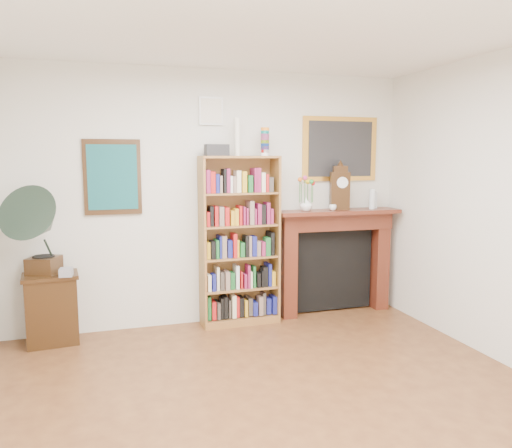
{
  "coord_description": "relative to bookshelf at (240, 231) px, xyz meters",
  "views": [
    {
      "loc": [
        -1.17,
        -2.91,
        1.87
      ],
      "look_at": [
        0.24,
        1.6,
        1.22
      ],
      "focal_mm": 35.0,
      "sensor_mm": 36.0,
      "label": 1
    }
  ],
  "objects": [
    {
      "name": "room",
      "position": [
        -0.27,
        -2.33,
        0.35
      ],
      "size": [
        4.51,
        5.01,
        2.81
      ],
      "color": "#512C18",
      "rests_on": "ground"
    },
    {
      "name": "teal_poster",
      "position": [
        -1.32,
        0.15,
        0.61
      ],
      "size": [
        0.58,
        0.04,
        0.78
      ],
      "color": "black",
      "rests_on": "back_wall"
    },
    {
      "name": "small_picture",
      "position": [
        -0.27,
        0.15,
        1.31
      ],
      "size": [
        0.26,
        0.04,
        0.3
      ],
      "color": "white",
      "rests_on": "back_wall"
    },
    {
      "name": "gilt_painting",
      "position": [
        1.28,
        0.15,
        0.91
      ],
      "size": [
        0.95,
        0.04,
        0.75
      ],
      "color": "gold",
      "rests_on": "back_wall"
    },
    {
      "name": "bookshelf",
      "position": [
        0.0,
        0.0,
        0.0
      ],
      "size": [
        0.87,
        0.32,
        2.15
      ],
      "rotation": [
        0.0,
        0.0,
        0.02
      ],
      "color": "brown",
      "rests_on": "floor"
    },
    {
      "name": "side_cabinet",
      "position": [
        -1.96,
        -0.03,
        -0.69
      ],
      "size": [
        0.55,
        0.42,
        0.71
      ],
      "primitive_type": "cube",
      "rotation": [
        0.0,
        0.0,
        0.09
      ],
      "color": "black",
      "rests_on": "floor"
    },
    {
      "name": "fireplace",
      "position": [
        1.19,
        0.07,
        -0.31
      ],
      "size": [
        1.48,
        0.4,
        1.24
      ],
      "rotation": [
        0.0,
        0.0,
        -0.03
      ],
      "color": "#4A1A11",
      "rests_on": "floor"
    },
    {
      "name": "gramophone",
      "position": [
        -2.01,
        -0.13,
        0.17
      ],
      "size": [
        0.75,
        0.83,
        0.89
      ],
      "rotation": [
        0.0,
        0.0,
        -0.38
      ],
      "color": "black",
      "rests_on": "side_cabinet"
    },
    {
      "name": "cd_stack",
      "position": [
        -1.8,
        -0.17,
        -0.3
      ],
      "size": [
        0.13,
        0.13,
        0.08
      ],
      "primitive_type": "cube",
      "rotation": [
        0.0,
        0.0,
        -0.09
      ],
      "color": "#AEADBA",
      "rests_on": "side_cabinet"
    },
    {
      "name": "mantel_clock",
      "position": [
        1.23,
        0.04,
        0.45
      ],
      "size": [
        0.24,
        0.17,
        0.51
      ],
      "rotation": [
        0.0,
        0.0,
        -0.26
      ],
      "color": "black",
      "rests_on": "fireplace"
    },
    {
      "name": "flower_vase",
      "position": [
        0.79,
        0.01,
        0.27
      ],
      "size": [
        0.16,
        0.16,
        0.15
      ],
      "primitive_type": "imported",
      "rotation": [
        0.0,
        0.0,
        -0.18
      ],
      "color": "white",
      "rests_on": "fireplace"
    },
    {
      "name": "teacup",
      "position": [
        1.11,
        -0.03,
        0.23
      ],
      "size": [
        0.1,
        0.1,
        0.07
      ],
      "primitive_type": "imported",
      "rotation": [
        0.0,
        0.0,
        0.23
      ],
      "color": "white",
      "rests_on": "fireplace"
    },
    {
      "name": "bottle_left",
      "position": [
        1.63,
        -0.01,
        0.32
      ],
      "size": [
        0.07,
        0.07,
        0.24
      ],
      "primitive_type": "cylinder",
      "color": "silver",
      "rests_on": "fireplace"
    },
    {
      "name": "bottle_right",
      "position": [
        1.7,
        0.04,
        0.3
      ],
      "size": [
        0.06,
        0.06,
        0.2
      ],
      "primitive_type": "cylinder",
      "color": "silver",
      "rests_on": "fireplace"
    }
  ]
}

